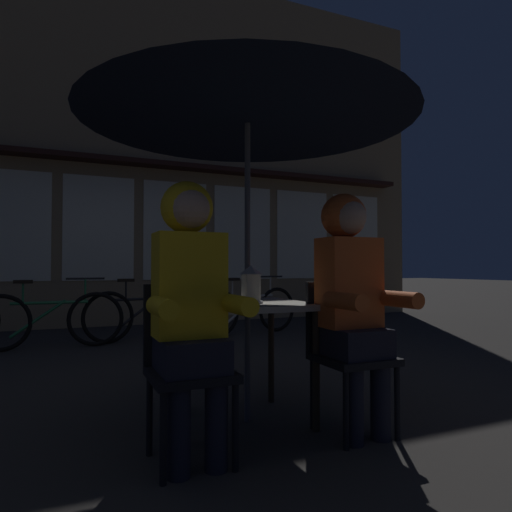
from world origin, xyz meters
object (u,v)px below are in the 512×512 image
at_px(bicycle_third, 147,314).
at_px(bicycle_fourth, 249,310).
at_px(patio_umbrella, 248,94).
at_px(chair_left, 187,360).
at_px(cafe_table, 247,318).
at_px(book, 218,300).
at_px(chair_right, 346,347).
at_px(lantern, 251,283).
at_px(person_right_hooded, 351,286).
at_px(bicycle_second, 49,319).
at_px(person_left_hooded, 190,290).

xyz_separation_m(bicycle_third, bicycle_fourth, (1.44, -0.05, 0.00)).
bearing_deg(patio_umbrella, chair_left, -142.45).
height_order(cafe_table, book, book).
distance_m(patio_umbrella, bicycle_third, 3.84).
relative_size(bicycle_third, bicycle_fourth, 1.01).
bearing_deg(cafe_table, chair_right, -37.55).
height_order(lantern, chair_left, lantern).
bearing_deg(person_right_hooded, book, 138.23).
xyz_separation_m(patio_umbrella, bicycle_third, (-0.04, 3.44, -1.71)).
distance_m(person_right_hooded, bicycle_fourth, 3.96).
height_order(chair_left, bicycle_second, chair_left).
height_order(bicycle_second, bicycle_third, same).
xyz_separation_m(cafe_table, person_left_hooded, (-0.48, -0.43, 0.21)).
bearing_deg(lantern, patio_umbrella, 82.01).
height_order(bicycle_third, book, bicycle_third).
height_order(lantern, book, lantern).
height_order(patio_umbrella, book, patio_umbrella).
distance_m(lantern, book, 0.28).
relative_size(lantern, bicycle_third, 0.14).
bearing_deg(person_left_hooded, chair_right, 3.39).
height_order(chair_left, chair_right, same).
bearing_deg(book, lantern, -72.19).
relative_size(patio_umbrella, chair_left, 2.66).
distance_m(person_left_hooded, person_right_hooded, 0.96).
xyz_separation_m(person_left_hooded, bicycle_fourth, (1.89, 3.81, -0.50)).
bearing_deg(chair_right, book, 141.24).
bearing_deg(bicycle_third, lantern, -89.62).
distance_m(bicycle_third, book, 3.33).
relative_size(chair_left, bicycle_fourth, 0.53).
xyz_separation_m(patio_umbrella, person_right_hooded, (0.48, -0.43, -1.21)).
xyz_separation_m(patio_umbrella, lantern, (-0.01, -0.09, -1.20)).
xyz_separation_m(chair_right, bicycle_second, (-1.68, 3.59, -0.14)).
height_order(patio_umbrella, bicycle_third, patio_umbrella).
bearing_deg(lantern, chair_left, -148.86).
relative_size(chair_right, bicycle_second, 0.52).
bearing_deg(chair_left, patio_umbrella, 37.55).
relative_size(cafe_table, book, 3.70).
bearing_deg(chair_right, bicycle_fourth, 76.15).
bearing_deg(bicycle_third, patio_umbrella, -89.41).
height_order(patio_umbrella, bicycle_second, patio_umbrella).
bearing_deg(chair_right, person_right_hooded, -90.00).
relative_size(chair_right, person_left_hooded, 0.62).
xyz_separation_m(bicycle_second, bicycle_third, (1.17, 0.22, 0.00)).
bearing_deg(person_right_hooded, person_left_hooded, 180.00).
bearing_deg(lantern, person_right_hooded, -34.60).
xyz_separation_m(lantern, person_right_hooded, (0.49, -0.34, -0.01)).
distance_m(chair_left, chair_right, 0.96).
height_order(lantern, person_left_hooded, person_left_hooded).
bearing_deg(patio_umbrella, person_right_hooded, -41.57).
relative_size(cafe_table, chair_left, 0.85).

